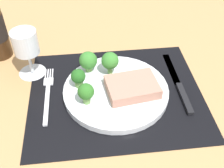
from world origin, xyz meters
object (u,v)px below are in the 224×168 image
(steak, at_px, (132,87))
(knife, at_px, (179,86))
(plate, at_px, (116,91))
(wine_glass, at_px, (26,46))
(fork, at_px, (48,94))

(steak, bearing_deg, knife, 8.09)
(plate, relative_size, wine_glass, 2.00)
(fork, distance_m, knife, 0.33)
(steak, distance_m, wine_glass, 0.28)
(fork, bearing_deg, plate, -3.99)
(plate, relative_size, fork, 1.33)
(plate, height_order, steak, steak)
(steak, relative_size, knife, 0.51)
(plate, bearing_deg, steak, -18.37)
(fork, relative_size, wine_glass, 1.51)
(wine_glass, bearing_deg, steak, -25.29)
(knife, bearing_deg, plate, -177.39)
(fork, xyz_separation_m, wine_glass, (-0.04, 0.09, 0.08))
(knife, distance_m, wine_glass, 0.39)
(steak, distance_m, fork, 0.21)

